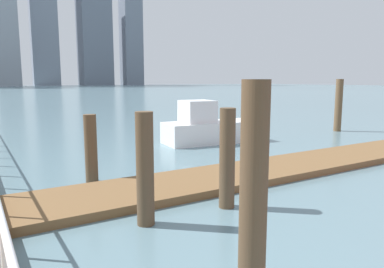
% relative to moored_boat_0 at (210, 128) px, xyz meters
% --- Properties ---
extents(ground_plane, '(300.00, 300.00, 0.00)m').
position_rel_moored_boat_0_xyz_m(ground_plane, '(-5.01, 6.65, -0.60)').
color(ground_plane, slate).
extents(floating_dock, '(15.44, 2.00, 0.18)m').
position_rel_moored_boat_0_xyz_m(floating_dock, '(-0.80, -4.96, -0.51)').
color(floating_dock, brown).
rests_on(floating_dock, ground_plane).
extents(dock_piling_0, '(0.31, 0.31, 2.02)m').
position_rel_moored_boat_0_xyz_m(dock_piling_0, '(-5.78, -6.54, 0.41)').
color(dock_piling_0, brown).
rests_on(dock_piling_0, ground_plane).
extents(dock_piling_1, '(0.31, 0.31, 1.71)m').
position_rel_moored_boat_0_xyz_m(dock_piling_1, '(-5.81, -3.32, 0.26)').
color(dock_piling_1, brown).
rests_on(dock_piling_1, ground_plane).
extents(dock_piling_2, '(0.35, 0.35, 2.58)m').
position_rel_moored_boat_0_xyz_m(dock_piling_2, '(7.33, -0.55, 0.69)').
color(dock_piling_2, brown).
rests_on(dock_piling_2, ground_plane).
extents(dock_piling_3, '(0.31, 0.31, 2.01)m').
position_rel_moored_boat_0_xyz_m(dock_piling_3, '(-4.02, -6.57, 0.41)').
color(dock_piling_3, brown).
rests_on(dock_piling_3, ground_plane).
extents(dock_piling_5, '(0.28, 0.28, 2.56)m').
position_rel_moored_boat_0_xyz_m(dock_piling_5, '(-5.97, -9.61, 0.68)').
color(dock_piling_5, brown).
rests_on(dock_piling_5, ground_plane).
extents(moored_boat_0, '(4.15, 1.90, 1.73)m').
position_rel_moored_boat_0_xyz_m(moored_boat_0, '(0.00, 0.00, 0.00)').
color(moored_boat_0, white).
rests_on(moored_boat_0, ground_plane).
extents(skyline_tower_5, '(13.03, 12.75, 39.35)m').
position_rel_moored_boat_0_xyz_m(skyline_tower_5, '(40.05, 148.40, 19.07)').
color(skyline_tower_5, slate).
rests_on(skyline_tower_5, ground_plane).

